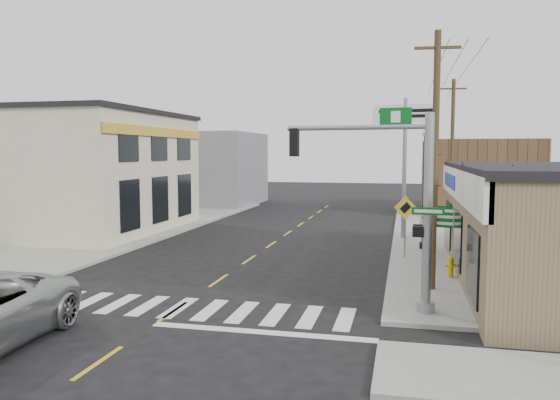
% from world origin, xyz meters
% --- Properties ---
extents(ground, '(140.00, 140.00, 0.00)m').
position_xyz_m(ground, '(0.00, 0.00, 0.00)').
color(ground, black).
rests_on(ground, ground).
extents(sidewalk_right, '(6.00, 38.00, 0.13)m').
position_xyz_m(sidewalk_right, '(9.00, 13.00, 0.07)').
color(sidewalk_right, gray).
rests_on(sidewalk_right, ground).
extents(sidewalk_left, '(6.00, 38.00, 0.13)m').
position_xyz_m(sidewalk_left, '(-9.00, 13.00, 0.07)').
color(sidewalk_left, gray).
rests_on(sidewalk_left, ground).
extents(center_line, '(0.12, 56.00, 0.01)m').
position_xyz_m(center_line, '(0.00, 8.00, 0.01)').
color(center_line, gold).
rests_on(center_line, ground).
extents(crosswalk, '(11.00, 2.20, 0.01)m').
position_xyz_m(crosswalk, '(0.00, 0.40, 0.01)').
color(crosswalk, silver).
rests_on(crosswalk, ground).
extents(left_building, '(12.00, 12.00, 6.80)m').
position_xyz_m(left_building, '(-13.00, 14.00, 3.40)').
color(left_building, beige).
rests_on(left_building, ground).
extents(bldg_distant_right, '(8.00, 10.00, 5.60)m').
position_xyz_m(bldg_distant_right, '(12.00, 30.00, 2.80)').
color(bldg_distant_right, brown).
rests_on(bldg_distant_right, ground).
extents(bldg_distant_left, '(9.00, 10.00, 6.40)m').
position_xyz_m(bldg_distant_left, '(-11.00, 32.00, 3.20)').
color(bldg_distant_left, gray).
rests_on(bldg_distant_left, ground).
extents(traffic_signal_pole, '(4.57, 0.37, 5.79)m').
position_xyz_m(traffic_signal_pole, '(6.51, 1.21, 3.58)').
color(traffic_signal_pole, gray).
rests_on(traffic_signal_pole, sidewalk_right).
extents(guide_sign, '(1.44, 0.13, 2.52)m').
position_xyz_m(guide_sign, '(8.20, 8.67, 1.78)').
color(guide_sign, '#4C3B23').
rests_on(guide_sign, sidewalk_right).
extents(fire_hydrant, '(0.23, 0.23, 0.75)m').
position_xyz_m(fire_hydrant, '(8.24, 5.94, 0.54)').
color(fire_hydrant, gold).
rests_on(fire_hydrant, sidewalk_right).
extents(ped_crossing_sign, '(1.04, 0.07, 2.68)m').
position_xyz_m(ped_crossing_sign, '(6.60, 9.32, 1.97)').
color(ped_crossing_sign, gray).
rests_on(ped_crossing_sign, sidewalk_right).
extents(lamp_post, '(0.72, 0.57, 5.55)m').
position_xyz_m(lamp_post, '(7.51, 11.77, 3.35)').
color(lamp_post, black).
rests_on(lamp_post, sidewalk_right).
extents(dance_center_sign, '(3.46, 0.22, 7.36)m').
position_xyz_m(dance_center_sign, '(6.52, 15.05, 5.62)').
color(dance_center_sign, gray).
rests_on(dance_center_sign, sidewalk_right).
extents(bare_tree, '(2.43, 2.43, 4.87)m').
position_xyz_m(bare_tree, '(9.18, 4.28, 3.96)').
color(bare_tree, black).
rests_on(bare_tree, sidewalk_right).
extents(shrub_front, '(1.45, 1.45, 1.09)m').
position_xyz_m(shrub_front, '(10.19, 1.95, 0.68)').
color(shrub_front, '#143914').
rests_on(shrub_front, sidewalk_right).
extents(shrub_back, '(1.02, 1.02, 0.76)m').
position_xyz_m(shrub_back, '(10.72, 7.34, 0.51)').
color(shrub_back, '#193313').
rests_on(shrub_back, sidewalk_right).
extents(utility_pole_near, '(1.47, 0.22, 8.43)m').
position_xyz_m(utility_pole_near, '(7.50, 3.97, 4.45)').
color(utility_pole_near, '#483125').
rests_on(utility_pole_near, sidewalk_right).
extents(utility_pole_far, '(1.58, 0.24, 9.08)m').
position_xyz_m(utility_pole_far, '(9.40, 21.32, 4.78)').
color(utility_pole_far, '#3E221C').
rests_on(utility_pole_far, sidewalk_right).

